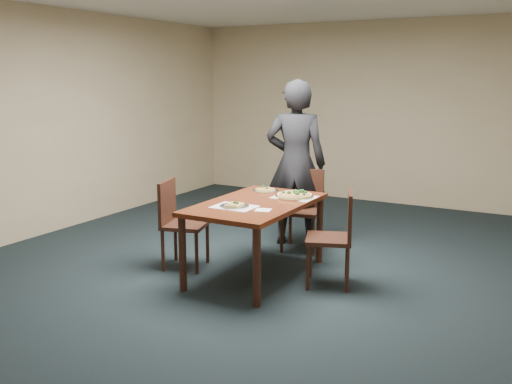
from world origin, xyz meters
The scene contains 13 objects.
ground centered at (0.00, 0.00, 0.00)m, with size 8.00×8.00×0.00m, color black.
room_shell centered at (0.00, 0.00, 1.74)m, with size 8.00×8.00×8.00m.
dining_table centered at (0.08, 0.04, 0.66)m, with size 0.90×1.50×0.75m.
chair_far centered at (0.10, 1.12, 0.52)m, with size 0.49×0.49×0.91m.
chair_left centered at (-0.76, -0.12, 0.52)m, with size 0.52×0.52×0.91m.
chair_right centered at (0.88, 0.17, 0.52)m, with size 0.54×0.54×0.91m.
diner centered at (-0.06, 1.24, 0.96)m, with size 0.70×0.46×1.93m, color black.
placemat_main centered at (0.31, 0.42, 0.75)m, with size 0.42×0.32×0.00m, color white.
placemat_near centered at (0.00, -0.24, 0.75)m, with size 0.40×0.30×0.00m, color white.
pizza_pan centered at (0.31, 0.42, 0.77)m, with size 0.39×0.39×0.07m.
slice_plate_near centered at (0.01, -0.24, 0.76)m, with size 0.28×0.28×0.06m.
slice_plate_far centered at (-0.10, 0.57, 0.76)m, with size 0.28×0.28×0.06m.
napkin centered at (0.31, -0.25, 0.75)m, with size 0.14×0.14×0.01m, color white.
Camera 1 is at (2.71, -4.71, 1.95)m, focal length 40.00 mm.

